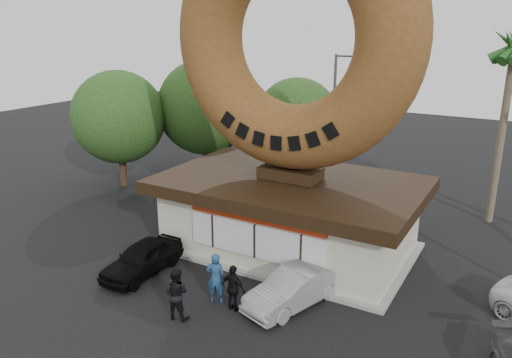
{
  "coord_description": "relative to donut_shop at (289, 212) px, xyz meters",
  "views": [
    {
      "loc": [
        9.01,
        -12.64,
        9.76
      ],
      "look_at": [
        -0.57,
        4.0,
        3.74
      ],
      "focal_mm": 35.0,
      "sensor_mm": 36.0,
      "label": 1
    }
  ],
  "objects": [
    {
      "name": "tree_far",
      "position": [
        -13.0,
        3.02,
        2.56
      ],
      "size": [
        5.6,
        5.6,
        7.14
      ],
      "color": "#473321",
      "rests_on": "ground"
    },
    {
      "name": "tree_west",
      "position": [
        -9.5,
        7.02,
        2.87
      ],
      "size": [
        6.0,
        6.0,
        7.65
      ],
      "color": "#473321",
      "rests_on": "ground"
    },
    {
      "name": "person_left",
      "position": [
        -0.27,
        -5.42,
        -0.8
      ],
      "size": [
        0.82,
        0.69,
        1.93
      ],
      "primitive_type": "imported",
      "rotation": [
        0.0,
        0.0,
        3.51
      ],
      "color": "navy",
      "rests_on": "ground"
    },
    {
      "name": "person_center",
      "position": [
        -0.87,
        -6.94,
        -0.83
      ],
      "size": [
        1.03,
        0.87,
        1.88
      ],
      "primitive_type": "imported",
      "rotation": [
        0.0,
        0.0,
        3.33
      ],
      "color": "black",
      "rests_on": "ground"
    },
    {
      "name": "car_black",
      "position": [
        -4.1,
        -5.08,
        -1.11
      ],
      "size": [
        1.6,
        3.9,
        1.32
      ],
      "primitive_type": "imported",
      "rotation": [
        0.0,
        0.0,
        0.01
      ],
      "color": "black",
      "rests_on": "ground"
    },
    {
      "name": "car_silver",
      "position": [
        2.25,
        -4.19,
        -1.11
      ],
      "size": [
        2.57,
        4.25,
        1.32
      ],
      "primitive_type": "imported",
      "rotation": [
        0.0,
        0.0,
        -0.31
      ],
      "color": "#97989C",
      "rests_on": "ground"
    },
    {
      "name": "ground",
      "position": [
        0.0,
        -5.98,
        -1.77
      ],
      "size": [
        90.0,
        90.0,
        0.0
      ],
      "primitive_type": "plane",
      "color": "black",
      "rests_on": "ground"
    },
    {
      "name": "donut_shop",
      "position": [
        0.0,
        0.0,
        0.0
      ],
      "size": [
        11.2,
        7.2,
        3.8
      ],
      "color": "beige",
      "rests_on": "ground"
    },
    {
      "name": "tree_mid",
      "position": [
        -4.0,
        9.02,
        2.25
      ],
      "size": [
        5.2,
        5.2,
        6.63
      ],
      "color": "#473321",
      "rests_on": "ground"
    },
    {
      "name": "giant_donut",
      "position": [
        0.0,
        0.02,
        7.39
      ],
      "size": [
        10.72,
        2.73,
        10.72
      ],
      "primitive_type": "torus",
      "rotation": [
        1.57,
        0.0,
        0.0
      ],
      "color": "brown",
      "rests_on": "donut_shop"
    },
    {
      "name": "street_lamp",
      "position": [
        -1.86,
        10.02,
        2.72
      ],
      "size": [
        2.11,
        0.2,
        8.0
      ],
      "color": "#59595E",
      "rests_on": "ground"
    },
    {
      "name": "person_right",
      "position": [
        0.58,
        -5.57,
        -0.9
      ],
      "size": [
        1.07,
        0.55,
        1.74
      ],
      "primitive_type": "imported",
      "rotation": [
        0.0,
        0.0,
        3.01
      ],
      "color": "black",
      "rests_on": "ground"
    }
  ]
}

